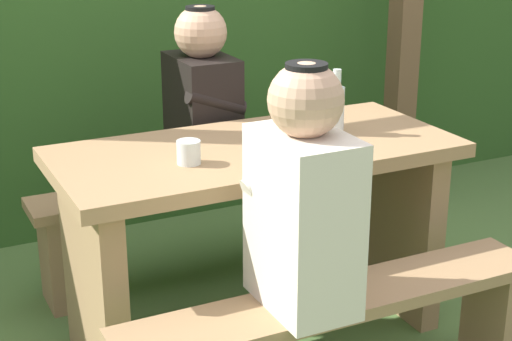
# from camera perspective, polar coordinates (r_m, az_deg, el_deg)

# --- Properties ---
(ground_plane) EXTENTS (12.00, 12.00, 0.00)m
(ground_plane) POSITION_cam_1_polar(r_m,az_deg,el_deg) (3.11, 0.00, -11.41)
(ground_plane) COLOR #507338
(hedge_backdrop) EXTENTS (6.40, 1.10, 1.97)m
(hedge_backdrop) POSITION_cam_1_polar(r_m,az_deg,el_deg) (4.36, -10.43, 11.12)
(hedge_backdrop) COLOR #2E5720
(hedge_backdrop) RESTS_ON ground_plane
(pergola_post_right) EXTENTS (0.12, 0.12, 2.03)m
(pergola_post_right) POSITION_cam_1_polar(r_m,az_deg,el_deg) (4.13, 10.50, 11.06)
(pergola_post_right) COLOR brown
(pergola_post_right) RESTS_ON ground_plane
(picnic_table) EXTENTS (1.40, 0.64, 0.75)m
(picnic_table) POSITION_cam_1_polar(r_m,az_deg,el_deg) (2.88, 0.00, -2.75)
(picnic_table) COLOR #9E7A51
(picnic_table) RESTS_ON ground_plane
(bench_near) EXTENTS (1.40, 0.24, 0.43)m
(bench_near) POSITION_cam_1_polar(r_m,az_deg,el_deg) (2.53, 5.66, -11.09)
(bench_near) COLOR #9E7A51
(bench_near) RESTS_ON ground_plane
(bench_far) EXTENTS (1.40, 0.24, 0.43)m
(bench_far) POSITION_cam_1_polar(r_m,az_deg,el_deg) (3.43, -4.11, -2.58)
(bench_far) COLOR #9E7A51
(bench_far) RESTS_ON ground_plane
(person_white_shirt) EXTENTS (0.25, 0.35, 0.72)m
(person_white_shirt) POSITION_cam_1_polar(r_m,az_deg,el_deg) (2.28, 3.34, -1.93)
(person_white_shirt) COLOR silver
(person_white_shirt) RESTS_ON bench_near
(person_black_coat) EXTENTS (0.25, 0.35, 0.72)m
(person_black_coat) POSITION_cam_1_polar(r_m,az_deg,el_deg) (3.29, -3.79, 4.82)
(person_black_coat) COLOR black
(person_black_coat) RESTS_ON bench_far
(drinking_glass) EXTENTS (0.08, 0.08, 0.08)m
(drinking_glass) POSITION_cam_1_polar(r_m,az_deg,el_deg) (2.61, -4.76, 1.29)
(drinking_glass) COLOR silver
(drinking_glass) RESTS_ON picnic_table
(bottle_left) EXTENTS (0.06, 0.06, 0.25)m
(bottle_left) POSITION_cam_1_polar(r_m,az_deg,el_deg) (2.93, 2.79, 4.63)
(bottle_left) COLOR silver
(bottle_left) RESTS_ON picnic_table
(bottle_right) EXTENTS (0.06, 0.06, 0.24)m
(bottle_right) POSITION_cam_1_polar(r_m,az_deg,el_deg) (2.92, 5.70, 4.39)
(bottle_right) COLOR silver
(bottle_right) RESTS_ON picnic_table
(cell_phone) EXTENTS (0.11, 0.15, 0.01)m
(cell_phone) POSITION_cam_1_polar(r_m,az_deg,el_deg) (2.95, 0.71, 2.80)
(cell_phone) COLOR silver
(cell_phone) RESTS_ON picnic_table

